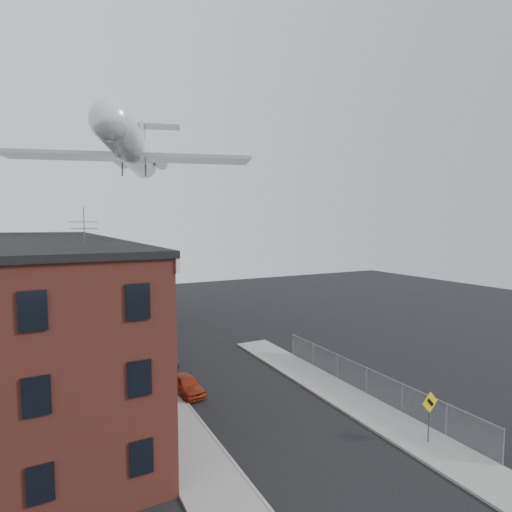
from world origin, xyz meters
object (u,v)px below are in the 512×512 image
at_px(utility_pole, 133,308).
at_px(car_far, 133,313).
at_px(warning_sign, 430,409).
at_px(airplane, 133,151).
at_px(car_mid, 162,357).
at_px(street_tree, 119,302).
at_px(car_near, 186,384).

bearing_deg(utility_pole, car_far, 79.76).
distance_m(warning_sign, car_far, 36.59).
height_order(utility_pole, airplane, airplane).
relative_size(warning_sign, car_mid, 0.68).
height_order(car_mid, airplane, airplane).
xyz_separation_m(street_tree, car_far, (2.67, 6.68, -2.80)).
bearing_deg(car_near, car_mid, 82.24).
bearing_deg(warning_sign, utility_pole, 120.48).
distance_m(street_tree, car_near, 17.45).
bearing_deg(airplane, car_near, -91.31).
xyz_separation_m(car_mid, airplane, (0.43, 12.47, 18.43)).
distance_m(street_tree, airplane, 15.87).
distance_m(utility_pole, car_far, 17.35).
distance_m(utility_pole, car_mid, 4.59).
height_order(utility_pole, street_tree, utility_pole).
height_order(warning_sign, car_far, warning_sign).
distance_m(warning_sign, airplane, 36.08).
height_order(warning_sign, car_mid, warning_sign).
relative_size(street_tree, airplane, 0.19).
bearing_deg(warning_sign, street_tree, 110.58).
bearing_deg(street_tree, warning_sign, -69.42).
bearing_deg(car_near, warning_sign, -59.81).
bearing_deg(warning_sign, car_far, 102.96).
relative_size(street_tree, car_mid, 1.26).
relative_size(warning_sign, car_far, 0.62).
bearing_deg(street_tree, airplane, 35.69).
height_order(warning_sign, utility_pole, utility_pole).
relative_size(car_near, car_far, 0.83).
distance_m(warning_sign, car_near, 15.02).
bearing_deg(airplane, car_far, 83.70).
bearing_deg(airplane, utility_pole, -101.99).
height_order(street_tree, airplane, airplane).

